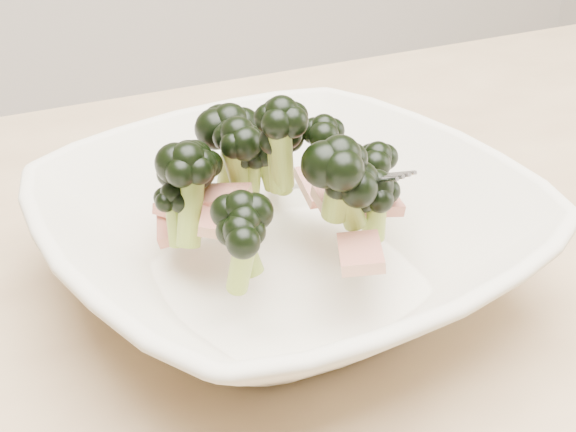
{
  "coord_description": "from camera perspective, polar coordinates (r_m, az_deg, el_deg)",
  "views": [
    {
      "loc": [
        -0.24,
        -0.33,
        1.04
      ],
      "look_at": [
        -0.07,
        0.05,
        0.8
      ],
      "focal_mm": 50.0,
      "sensor_mm": 36.0,
      "label": 1
    }
  ],
  "objects": [
    {
      "name": "broccoli_dish",
      "position": [
        0.48,
        -0.15,
        -0.95
      ],
      "size": [
        0.33,
        0.33,
        0.13
      ],
      "color": "beige",
      "rests_on": "dining_table"
    },
    {
      "name": "dining_table",
      "position": [
        0.56,
        8.7,
        -13.87
      ],
      "size": [
        1.2,
        0.8,
        0.75
      ],
      "color": "tan",
      "rests_on": "ground"
    }
  ]
}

